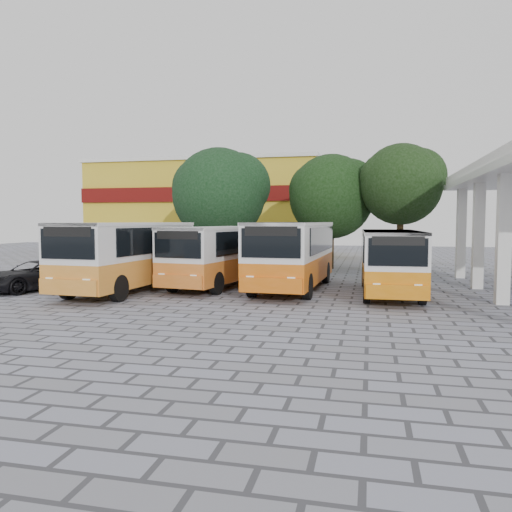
% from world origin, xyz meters
% --- Properties ---
extents(ground, '(90.00, 90.00, 0.00)m').
position_xyz_m(ground, '(0.00, 0.00, 0.00)').
color(ground, slate).
rests_on(ground, ground).
extents(shophouse_block, '(20.40, 10.40, 8.30)m').
position_xyz_m(shophouse_block, '(-11.00, 25.99, 4.16)').
color(shophouse_block, gold).
rests_on(shophouse_block, ground).
extents(bus_far_left, '(2.98, 8.32, 2.95)m').
position_xyz_m(bus_far_left, '(-6.91, 1.92, 1.71)').
color(bus_far_left, orange).
rests_on(bus_far_left, ground).
extents(bus_centre_left, '(3.41, 7.93, 2.76)m').
position_xyz_m(bus_centre_left, '(-3.59, 4.33, 1.60)').
color(bus_centre_left, '#CC681F').
rests_on(bus_centre_left, ground).
extents(bus_centre_right, '(2.86, 8.31, 2.96)m').
position_xyz_m(bus_centre_right, '(-0.14, 4.02, 1.71)').
color(bus_centre_right, '#CA5A0C').
rests_on(bus_centre_right, ground).
extents(bus_far_right, '(2.42, 7.34, 2.62)m').
position_xyz_m(bus_far_right, '(3.98, 3.34, 1.52)').
color(bus_far_right, '#CB6C08').
rests_on(bus_far_right, ground).
extents(tree_left, '(6.32, 6.02, 7.73)m').
position_xyz_m(tree_left, '(-6.34, 13.40, 4.92)').
color(tree_left, black).
rests_on(tree_left, ground).
extents(tree_middle, '(5.56, 5.30, 7.21)m').
position_xyz_m(tree_middle, '(0.80, 14.16, 4.73)').
color(tree_middle, '#3C2B18').
rests_on(tree_middle, ground).
extents(tree_right, '(4.96, 4.73, 7.52)m').
position_xyz_m(tree_right, '(4.93, 12.78, 5.30)').
color(tree_right, '#4B371E').
rests_on(tree_right, ground).
extents(parked_car, '(3.78, 5.07, 1.28)m').
position_xyz_m(parked_car, '(-11.10, 1.33, 0.64)').
color(parked_car, black).
rests_on(parked_car, ground).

